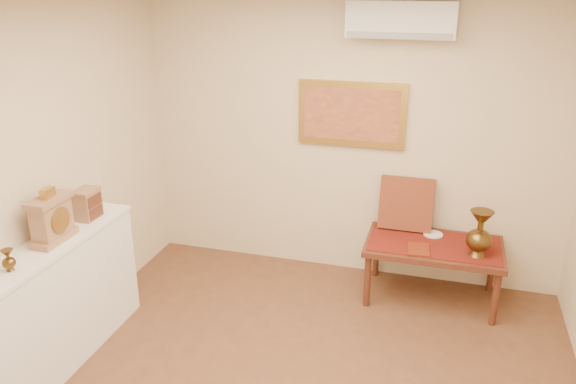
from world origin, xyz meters
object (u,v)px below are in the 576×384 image
at_px(brass_urn_tall, 480,229).
at_px(low_table, 434,251).
at_px(display_ledge, 40,317).
at_px(mantel_clock, 52,219).
at_px(wooden_chest, 87,204).

distance_m(brass_urn_tall, low_table, 0.50).
relative_size(brass_urn_tall, display_ledge, 0.24).
bearing_deg(mantel_clock, low_table, 31.41).
relative_size(wooden_chest, low_table, 0.20).
distance_m(mantel_clock, wooden_chest, 0.43).
bearing_deg(wooden_chest, mantel_clock, -88.56).
relative_size(display_ledge, wooden_chest, 8.28).
xyz_separation_m(brass_urn_tall, mantel_clock, (-3.02, -1.49, 0.35)).
bearing_deg(display_ledge, brass_urn_tall, 29.93).
bearing_deg(brass_urn_tall, wooden_chest, -160.63).
bearing_deg(wooden_chest, low_table, 24.18).
bearing_deg(mantel_clock, display_ledge, -93.88).
height_order(wooden_chest, low_table, wooden_chest).
xyz_separation_m(display_ledge, low_table, (2.67, 1.88, -0.01)).
xyz_separation_m(brass_urn_tall, low_table, (-0.36, 0.13, -0.32)).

